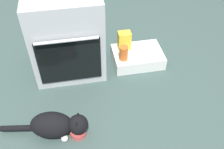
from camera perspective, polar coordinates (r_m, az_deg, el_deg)
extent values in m
plane|color=#384C47|center=(2.28, -8.30, -4.58)|extent=(8.00, 8.00, 0.00)
cube|color=#B7BABF|center=(2.32, -9.96, 8.88)|extent=(0.61, 0.52, 0.77)
cube|color=black|center=(2.17, -9.26, 2.86)|extent=(0.52, 0.01, 0.42)
cylinder|color=silver|center=(2.00, -9.95, 7.34)|extent=(0.49, 0.02, 0.02)
cube|color=white|center=(2.56, 5.64, 3.92)|extent=(0.48, 0.34, 0.12)
cylinder|color=#C64C47|center=(2.02, -7.61, -12.54)|extent=(0.12, 0.12, 0.05)
sphere|color=brown|center=(2.00, -7.65, -12.27)|extent=(0.07, 0.07, 0.07)
ellipsoid|color=black|center=(1.98, -13.18, -10.78)|extent=(0.35, 0.26, 0.20)
sphere|color=black|center=(1.93, -7.47, -10.85)|extent=(0.15, 0.15, 0.15)
cone|color=black|center=(1.91, -7.47, -8.90)|extent=(0.05, 0.05, 0.07)
cone|color=black|center=(1.86, -7.77, -10.88)|extent=(0.05, 0.05, 0.07)
cylinder|color=black|center=(2.10, -20.07, -11.05)|extent=(0.27, 0.10, 0.07)
sphere|color=silver|center=(2.06, -9.92, -11.10)|extent=(0.05, 0.05, 0.05)
sphere|color=silver|center=(2.00, -10.40, -13.62)|extent=(0.05, 0.05, 0.05)
cylinder|color=#D16023|center=(2.38, 2.57, 4.73)|extent=(0.08, 0.08, 0.14)
cube|color=yellow|center=(2.50, 2.73, 7.51)|extent=(0.12, 0.09, 0.18)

